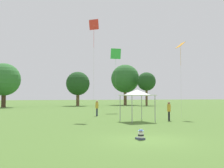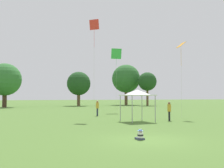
{
  "view_description": "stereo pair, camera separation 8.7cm",
  "coord_description": "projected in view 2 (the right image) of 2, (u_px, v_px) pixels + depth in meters",
  "views": [
    {
      "loc": [
        -5.58,
        -12.15,
        2.2
      ],
      "look_at": [
        -0.1,
        6.06,
        3.1
      ],
      "focal_mm": 42.0,
      "sensor_mm": 36.0,
      "label": 1
    },
    {
      "loc": [
        -5.49,
        -12.18,
        2.2
      ],
      "look_at": [
        -0.1,
        6.06,
        3.1
      ],
      "focal_mm": 42.0,
      "sensor_mm": 36.0,
      "label": 2
    }
  ],
  "objects": [
    {
      "name": "ground_plane",
      "position": [
        148.0,
        140.0,
        13.12
      ],
      "size": [
        300.0,
        300.0,
        0.0
      ],
      "primitive_type": "plane",
      "color": "#4C702D"
    },
    {
      "name": "kite_1",
      "position": [
        181.0,
        47.0,
        27.17
      ],
      "size": [
        0.79,
        0.97,
        7.84
      ],
      "rotation": [
        0.0,
        0.0,
        3.87
      ],
      "color": "orange",
      "rests_on": "ground"
    },
    {
      "name": "kite_2",
      "position": [
        94.0,
        27.0,
        26.29
      ],
      "size": [
        0.92,
        0.78,
        9.91
      ],
      "rotation": [
        0.0,
        0.0,
        1.7
      ],
      "color": "red",
      "rests_on": "ground"
    },
    {
      "name": "kite_3",
      "position": [
        116.0,
        54.0,
        37.56
      ],
      "size": [
        1.51,
        0.46,
        9.04
      ],
      "rotation": [
        0.0,
        0.0,
        2.29
      ],
      "color": "green",
      "rests_on": "ground"
    },
    {
      "name": "distant_tree_1",
      "position": [
        5.0,
        80.0,
        52.75
      ],
      "size": [
        6.54,
        6.54,
        8.88
      ],
      "color": "#473323",
      "rests_on": "ground"
    },
    {
      "name": "seated_toddler",
      "position": [
        140.0,
        135.0,
        13.28
      ],
      "size": [
        0.4,
        0.48,
        0.54
      ],
      "rotation": [
        0.0,
        0.0,
        0.07
      ],
      "color": "#383D56",
      "rests_on": "ground"
    },
    {
      "name": "person_standing_2",
      "position": [
        97.0,
        107.0,
        29.31
      ],
      "size": [
        0.39,
        0.39,
        1.74
      ],
      "rotation": [
        0.0,
        0.0,
        3.31
      ],
      "color": "#282D42",
      "rests_on": "ground"
    },
    {
      "name": "person_standing_1",
      "position": [
        169.0,
        109.0,
        23.54
      ],
      "size": [
        0.39,
        0.39,
        1.7
      ],
      "rotation": [
        0.0,
        0.0,
        4.46
      ],
      "color": "black",
      "rests_on": "ground"
    },
    {
      "name": "canopy_tent",
      "position": [
        137.0,
        93.0,
        23.05
      ],
      "size": [
        2.79,
        2.79,
        2.79
      ],
      "rotation": [
        0.0,
        0.0,
        0.13
      ],
      "color": "white",
      "rests_on": "ground"
    },
    {
      "name": "distant_tree_0",
      "position": [
        79.0,
        84.0,
        61.11
      ],
      "size": [
        5.51,
        5.51,
        7.96
      ],
      "color": "brown",
      "rests_on": "ground"
    },
    {
      "name": "distant_tree_3",
      "position": [
        147.0,
        82.0,
        63.01
      ],
      "size": [
        4.46,
        4.46,
        8.01
      ],
      "color": "brown",
      "rests_on": "ground"
    },
    {
      "name": "distant_tree_2",
      "position": [
        126.0,
        79.0,
        67.25
      ],
      "size": [
        7.22,
        7.22,
        10.37
      ],
      "color": "brown",
      "rests_on": "ground"
    }
  ]
}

